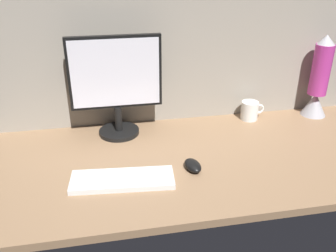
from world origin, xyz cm
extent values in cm
cube|color=#8C6B4C|center=(0.00, 0.00, -1.50)|extent=(180.00, 80.00, 3.00)
cube|color=gray|center=(0.00, 37.50, 31.14)|extent=(180.00, 5.00, 62.27)
cylinder|color=black|center=(-28.48, 24.50, 0.90)|extent=(18.00, 18.00, 1.80)
cylinder|color=black|center=(-28.48, 24.50, 7.30)|extent=(3.20, 3.20, 11.00)
cube|color=black|center=(-28.48, 25.50, 28.47)|extent=(39.51, 2.40, 31.34)
cube|color=silver|center=(-28.48, 24.10, 28.47)|extent=(37.11, 0.60, 28.94)
cube|color=silver|center=(-29.96, -14.21, 1.00)|extent=(38.05, 16.39, 2.00)
ellipsoid|color=black|center=(-3.00, -10.73, 1.70)|extent=(7.11, 10.39, 3.40)
cylinder|color=white|center=(35.17, 28.04, 4.53)|extent=(8.19, 8.19, 9.06)
torus|color=white|center=(40.07, 28.04, 4.98)|extent=(4.98, 1.00, 4.98)
cone|color=#A5A5AD|center=(69.02, 27.22, 5.56)|extent=(12.23, 12.23, 11.12)
cylinder|color=#B2338C|center=(69.02, 27.22, 23.36)|extent=(8.90, 8.90, 24.47)
cone|color=#A5A5AD|center=(69.02, 27.22, 37.82)|extent=(8.01, 8.01, 4.45)
camera|label=1|loc=(-34.31, -125.02, 76.72)|focal=39.23mm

